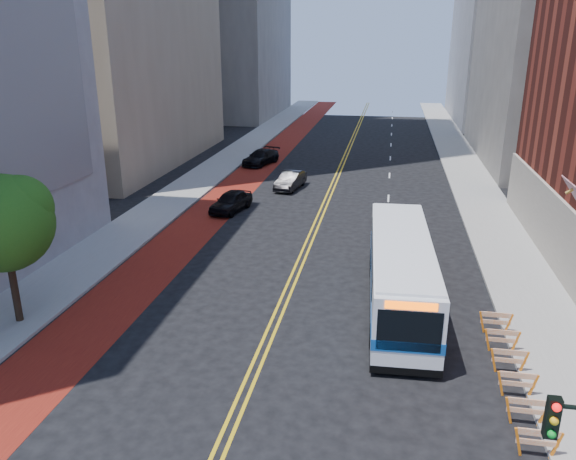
% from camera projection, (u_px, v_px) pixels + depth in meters
% --- Properties ---
extents(ground, '(160.00, 160.00, 0.00)m').
position_uv_depth(ground, '(223.00, 443.00, 17.82)').
color(ground, black).
rests_on(ground, ground).
extents(sidewalk_left, '(4.00, 140.00, 0.15)m').
position_uv_depth(sidewalk_left, '(189.00, 188.00, 47.75)').
color(sidewalk_left, gray).
rests_on(sidewalk_left, ground).
extents(sidewalk_right, '(4.00, 140.00, 0.15)m').
position_uv_depth(sidewalk_right, '(482.00, 202.00, 43.67)').
color(sidewalk_right, gray).
rests_on(sidewalk_right, ground).
extents(bus_lane_paint, '(3.60, 140.00, 0.01)m').
position_uv_depth(bus_lane_paint, '(233.00, 191.00, 47.11)').
color(bus_lane_paint, '#62130E').
rests_on(bus_lane_paint, ground).
extents(center_line_inner, '(0.14, 140.00, 0.01)m').
position_uv_depth(center_line_inner, '(327.00, 195.00, 45.76)').
color(center_line_inner, gold).
rests_on(center_line_inner, ground).
extents(center_line_outer, '(0.14, 140.00, 0.01)m').
position_uv_depth(center_line_outer, '(331.00, 196.00, 45.70)').
color(center_line_outer, gold).
rests_on(center_line_outer, ground).
extents(lane_dashes, '(0.14, 98.20, 0.01)m').
position_uv_depth(lane_dashes, '(389.00, 175.00, 52.36)').
color(lane_dashes, silver).
rests_on(lane_dashes, ground).
extents(construction_barriers, '(1.42, 10.91, 1.00)m').
position_uv_depth(construction_barriers, '(522.00, 394.00, 19.16)').
color(construction_barriers, orange).
rests_on(construction_barriers, ground).
extents(street_tree, '(4.20, 4.20, 6.70)m').
position_uv_depth(street_tree, '(4.00, 219.00, 23.76)').
color(street_tree, black).
rests_on(street_tree, sidewalk_left).
extents(transit_bus, '(3.22, 12.50, 3.41)m').
position_uv_depth(transit_bus, '(400.00, 271.00, 26.43)').
color(transit_bus, white).
rests_on(transit_bus, ground).
extents(car_a, '(2.66, 4.69, 1.51)m').
position_uv_depth(car_a, '(231.00, 201.00, 41.40)').
color(car_a, black).
rests_on(car_a, ground).
extents(car_b, '(2.23, 4.63, 1.46)m').
position_uv_depth(car_b, '(290.00, 180.00, 47.57)').
color(car_b, black).
rests_on(car_b, ground).
extents(car_c, '(3.44, 5.47, 1.48)m').
position_uv_depth(car_c, '(261.00, 157.00, 56.65)').
color(car_c, black).
rests_on(car_c, ground).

